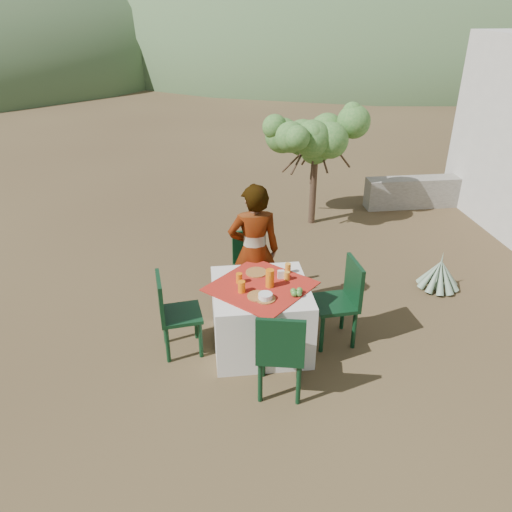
{
  "coord_description": "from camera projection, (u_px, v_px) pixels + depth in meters",
  "views": [
    {
      "loc": [
        -0.74,
        -4.9,
        3.47
      ],
      "look_at": [
        -0.15,
        -0.0,
        0.91
      ],
      "focal_mm": 35.0,
      "sensor_mm": 36.0,
      "label": 1
    }
  ],
  "objects": [
    {
      "name": "ground",
      "position": [
        269.0,
        322.0,
        6.0
      ],
      "size": [
        160.0,
        160.0,
        0.0
      ],
      "primitive_type": "plane",
      "color": "#3D2C1B",
      "rests_on": "ground"
    },
    {
      "name": "table",
      "position": [
        261.0,
        316.0,
        5.45
      ],
      "size": [
        1.3,
        1.3,
        0.76
      ],
      "color": "silver",
      "rests_on": "ground"
    },
    {
      "name": "chair_far",
      "position": [
        251.0,
        262.0,
        6.3
      ],
      "size": [
        0.48,
        0.48,
        0.9
      ],
      "rotation": [
        0.0,
        0.0,
        0.17
      ],
      "color": "black",
      "rests_on": "ground"
    },
    {
      "name": "chair_near",
      "position": [
        281.0,
        351.0,
        4.66
      ],
      "size": [
        0.53,
        0.53,
        0.97
      ],
      "rotation": [
        0.0,
        0.0,
        2.93
      ],
      "color": "black",
      "rests_on": "ground"
    },
    {
      "name": "chair_left",
      "position": [
        173.0,
        311.0,
        5.28
      ],
      "size": [
        0.48,
        0.48,
        0.94
      ],
      "rotation": [
        0.0,
        0.0,
        1.7
      ],
      "color": "black",
      "rests_on": "ground"
    },
    {
      "name": "chair_right",
      "position": [
        342.0,
        298.0,
        5.46
      ],
      "size": [
        0.48,
        0.48,
        0.98
      ],
      "rotation": [
        0.0,
        0.0,
        4.78
      ],
      "color": "black",
      "rests_on": "ground"
    },
    {
      "name": "person",
      "position": [
        254.0,
        252.0,
        5.82
      ],
      "size": [
        0.62,
        0.41,
        1.67
      ],
      "primitive_type": "imported",
      "rotation": [
        0.0,
        0.0,
        3.16
      ],
      "color": "#8C6651",
      "rests_on": "ground"
    },
    {
      "name": "shrub_tree",
      "position": [
        318.0,
        142.0,
        8.08
      ],
      "size": [
        1.49,
        1.46,
        1.75
      ],
      "color": "#493524",
      "rests_on": "ground"
    },
    {
      "name": "agave",
      "position": [
        439.0,
        275.0,
        6.62
      ],
      "size": [
        0.56,
        0.54,
        0.59
      ],
      "rotation": [
        0.0,
        0.0,
        0.02
      ],
      "color": "gray",
      "rests_on": "ground"
    },
    {
      "name": "stone_wall",
      "position": [
        435.0,
        191.0,
        9.25
      ],
      "size": [
        2.6,
        0.35,
        0.55
      ],
      "primitive_type": "cube",
      "color": "gray",
      "rests_on": "ground"
    },
    {
      "name": "hill_near_right",
      "position": [
        355.0,
        47.0,
        38.99
      ],
      "size": [
        48.0,
        48.0,
        20.0
      ],
      "primitive_type": "ellipsoid",
      "color": "#33512E",
      "rests_on": "ground"
    },
    {
      "name": "hill_far_center",
      "position": [
        159.0,
        35.0,
        51.39
      ],
      "size": [
        60.0,
        60.0,
        24.0
      ],
      "primitive_type": "ellipsoid",
      "color": "slate",
      "rests_on": "ground"
    },
    {
      "name": "hill_far_right",
      "position": [
        482.0,
        37.0,
        49.49
      ],
      "size": [
        36.0,
        36.0,
        14.0
      ],
      "primitive_type": "ellipsoid",
      "color": "slate",
      "rests_on": "ground"
    },
    {
      "name": "plate_far",
      "position": [
        256.0,
        272.0,
        5.52
      ],
      "size": [
        0.24,
        0.24,
        0.01
      ],
      "primitive_type": "cylinder",
      "color": "brown",
      "rests_on": "table"
    },
    {
      "name": "plate_near",
      "position": [
        258.0,
        296.0,
        5.08
      ],
      "size": [
        0.22,
        0.22,
        0.01
      ],
      "primitive_type": "cylinder",
      "color": "brown",
      "rests_on": "table"
    },
    {
      "name": "glass_far",
      "position": [
        239.0,
        278.0,
        5.31
      ],
      "size": [
        0.07,
        0.07,
        0.11
      ],
      "primitive_type": "cylinder",
      "color": "orange",
      "rests_on": "table"
    },
    {
      "name": "glass_near",
      "position": [
        242.0,
        287.0,
        5.13
      ],
      "size": [
        0.08,
        0.08,
        0.12
      ],
      "primitive_type": "cylinder",
      "color": "orange",
      "rests_on": "table"
    },
    {
      "name": "juice_pitcher",
      "position": [
        270.0,
        278.0,
        5.22
      ],
      "size": [
        0.09,
        0.09,
        0.2
      ],
      "primitive_type": "cylinder",
      "color": "orange",
      "rests_on": "table"
    },
    {
      "name": "bowl_plate",
      "position": [
        265.0,
        299.0,
        5.04
      ],
      "size": [
        0.21,
        0.21,
        0.01
      ],
      "primitive_type": "cylinder",
      "color": "brown",
      "rests_on": "table"
    },
    {
      "name": "white_bowl",
      "position": [
        265.0,
        296.0,
        5.02
      ],
      "size": [
        0.14,
        0.14,
        0.05
      ],
      "primitive_type": "cylinder",
      "color": "silver",
      "rests_on": "bowl_plate"
    },
    {
      "name": "jar_left",
      "position": [
        287.0,
        276.0,
        5.37
      ],
      "size": [
        0.06,
        0.06,
        0.1
      ],
      "primitive_type": "cylinder",
      "color": "orange",
      "rests_on": "table"
    },
    {
      "name": "jar_right",
      "position": [
        288.0,
        268.0,
        5.51
      ],
      "size": [
        0.07,
        0.07,
        0.11
      ],
      "primitive_type": "cylinder",
      "color": "orange",
      "rests_on": "table"
    },
    {
      "name": "napkin_holder",
      "position": [
        281.0,
        274.0,
        5.39
      ],
      "size": [
        0.07,
        0.04,
        0.09
      ],
      "primitive_type": "cube",
      "rotation": [
        0.0,
        0.0,
        0.0
      ],
      "color": "silver",
      "rests_on": "table"
    },
    {
      "name": "fruit_cluster",
      "position": [
        296.0,
        292.0,
        5.1
      ],
      "size": [
        0.13,
        0.12,
        0.07
      ],
      "color": "#417C2D",
      "rests_on": "table"
    }
  ]
}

